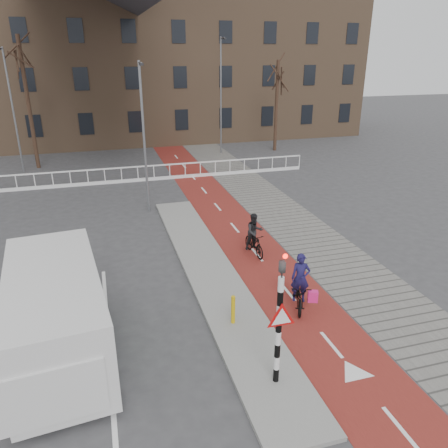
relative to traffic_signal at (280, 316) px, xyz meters
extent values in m
plane|color=#38383A|center=(0.60, 2.02, -1.99)|extent=(120.00, 120.00, 0.00)
cube|color=maroon|center=(2.10, 12.02, -1.98)|extent=(2.50, 60.00, 0.01)
cube|color=slate|center=(4.90, 12.02, -1.98)|extent=(3.00, 60.00, 0.01)
cube|color=gray|center=(-0.10, 6.02, -1.93)|extent=(1.80, 16.00, 0.12)
cylinder|color=black|center=(0.00, 0.02, -0.43)|extent=(0.14, 0.14, 2.88)
imported|color=black|center=(0.00, 0.02, 1.41)|extent=(0.13, 0.16, 0.80)
cylinder|color=#FF0C05|center=(0.00, -0.12, 1.59)|extent=(0.11, 0.02, 0.11)
cylinder|color=gold|center=(-0.28, 2.66, -1.42)|extent=(0.12, 0.12, 0.89)
imported|color=black|center=(2.05, 3.07, -1.52)|extent=(1.21, 1.86, 0.92)
imported|color=#191545|center=(2.05, 3.07, -0.93)|extent=(0.69, 0.57, 1.61)
cube|color=#DB1E75|center=(2.25, 2.55, -1.34)|extent=(0.35, 0.29, 0.36)
imported|color=black|center=(1.98, 7.09, -1.50)|extent=(0.62, 1.63, 0.96)
imported|color=black|center=(1.98, 7.09, -0.99)|extent=(0.79, 0.65, 1.50)
cube|color=silver|center=(-5.10, 2.71, -0.69)|extent=(2.83, 5.87, 2.27)
cube|color=green|center=(-6.25, 2.71, -0.79)|extent=(0.39, 3.61, 0.55)
cube|color=green|center=(-3.96, 2.71, -0.79)|extent=(0.39, 3.61, 0.55)
cube|color=black|center=(-5.10, 0.22, -0.29)|extent=(2.04, 0.26, 0.90)
cylinder|color=black|center=(-5.87, 0.69, -1.59)|extent=(0.36, 0.82, 0.79)
cylinder|color=black|center=(-3.95, 0.88, -1.59)|extent=(0.36, 0.82, 0.79)
cylinder|color=black|center=(-6.26, 4.53, -1.59)|extent=(0.36, 0.82, 0.79)
cylinder|color=black|center=(-4.34, 4.72, -1.59)|extent=(0.36, 0.82, 0.79)
cube|color=silver|center=(-4.40, 19.02, -1.04)|extent=(28.00, 0.08, 0.08)
cube|color=silver|center=(-4.40, 19.02, -1.89)|extent=(28.00, 0.10, 0.20)
cube|color=#7F6047|center=(-2.40, 34.02, 4.01)|extent=(46.00, 10.00, 12.00)
cylinder|color=black|center=(-7.76, 24.45, 2.31)|extent=(0.26, 0.26, 8.61)
cylinder|color=black|center=(10.31, 25.16, 1.50)|extent=(0.26, 0.26, 6.98)
cylinder|color=slate|center=(-1.45, 13.37, 1.64)|extent=(0.12, 0.12, 7.25)
cylinder|color=slate|center=(-8.62, 23.59, 1.94)|extent=(0.12, 0.12, 7.87)
cylinder|color=slate|center=(5.81, 25.44, 2.30)|extent=(0.12, 0.12, 8.57)
camera|label=1|loc=(-3.60, -7.82, 5.70)|focal=35.00mm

